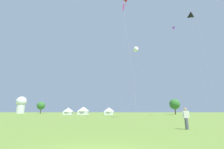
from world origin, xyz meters
TOP-DOWN VIEW (x-y plane):
  - kite_white_delta at (9.63, 55.32)m, footprint 3.83×3.42m
  - kite_red_diamond at (4.27, 39.96)m, footprint 3.20×2.81m
  - kite_magenta_diamond at (2.84, 26.57)m, footprint 2.36×2.28m
  - kite_black_delta at (25.38, 41.50)m, footprint 3.43×3.16m
  - kite_purple_diamond at (26.13, 57.23)m, footprint 1.30×1.49m
  - person_spectator at (6.68, 8.45)m, footprint 0.57×0.28m
  - festival_tent_left at (-18.93, 61.67)m, footprint 4.39×4.39m
  - festival_tent_center at (-12.62, 61.67)m, footprint 4.97×4.97m
  - festival_tent_right at (-1.96, 61.67)m, footprint 4.52×4.52m
  - observatory_dome at (-60.61, 97.31)m, footprint 6.40×6.40m
  - tree_distant_left at (26.32, 64.51)m, footprint 4.39×4.39m
  - tree_distant_right at (-42.59, 87.16)m, footprint 4.61×4.61m

SIDE VIEW (x-z plane):
  - person_spectator at x=6.68m, z-range -0.02..1.71m
  - festival_tent_left at x=-18.93m, z-range 0.15..3.01m
  - festival_tent_right at x=-1.96m, z-range 0.16..3.09m
  - festival_tent_center at x=-12.62m, z-range 0.17..3.41m
  - tree_distant_left at x=26.32m, z-range 1.10..7.74m
  - tree_distant_right at x=-42.59m, z-range 1.13..8.02m
  - observatory_dome at x=-60.61m, z-range 0.61..11.41m
  - kite_magenta_diamond at x=2.84m, z-range 11.30..37.11m
  - kite_white_delta at x=9.63m, z-range 12.23..39.61m
  - kite_black_delta at x=25.38m, z-range 15.32..48.55m
  - kite_purple_diamond at x=26.13m, z-range 14.84..52.24m
  - kite_red_diamond at x=4.27m, z-range 17.55..56.60m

